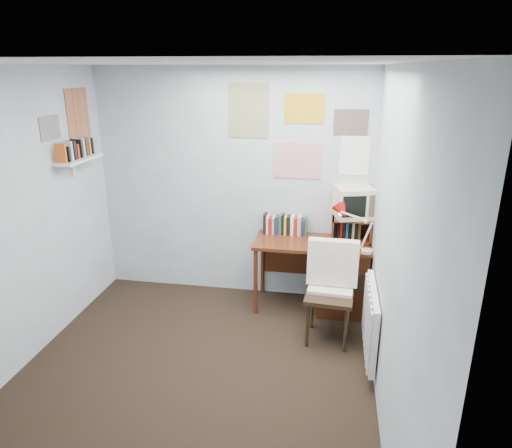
{
  "coord_description": "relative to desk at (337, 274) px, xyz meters",
  "views": [
    {
      "loc": [
        1.07,
        -2.98,
        2.47
      ],
      "look_at": [
        0.4,
        0.91,
        1.11
      ],
      "focal_mm": 32.0,
      "sensor_mm": 36.0,
      "label": 1
    }
  ],
  "objects": [
    {
      "name": "posters_left",
      "position": [
        -2.67,
        -0.38,
        1.59
      ],
      "size": [
        0.01,
        0.7,
        0.6
      ],
      "primitive_type": "cube",
      "color": "white",
      "rests_on": "left_wall"
    },
    {
      "name": "desk_chair",
      "position": [
        -0.07,
        -0.61,
        0.06
      ],
      "size": [
        0.51,
        0.49,
        0.93
      ],
      "primitive_type": "cube",
      "rotation": [
        0.0,
        0.0,
        -0.08
      ],
      "color": "black",
      "rests_on": "ground"
    },
    {
      "name": "ceiling",
      "position": [
        -1.17,
        -1.48,
        2.09
      ],
      "size": [
        3.0,
        3.5,
        0.02
      ],
      "primitive_type": "cube",
      "color": "white",
      "rests_on": "back_wall"
    },
    {
      "name": "wall_shelf",
      "position": [
        -2.57,
        -0.38,
        1.21
      ],
      "size": [
        0.2,
        0.62,
        0.24
      ],
      "primitive_type": "cube",
      "color": "white",
      "rests_on": "left_wall"
    },
    {
      "name": "tv_riser",
      "position": [
        0.12,
        0.11,
        0.48
      ],
      "size": [
        0.4,
        0.3,
        0.25
      ],
      "primitive_type": "cube",
      "color": "#502512",
      "rests_on": "desk"
    },
    {
      "name": "ground",
      "position": [
        -1.17,
        -1.48,
        -0.41
      ],
      "size": [
        3.5,
        3.5,
        0.0
      ],
      "primitive_type": "plane",
      "color": "black",
      "rests_on": "ground"
    },
    {
      "name": "crt_tv",
      "position": [
        0.12,
        0.13,
        0.78
      ],
      "size": [
        0.44,
        0.42,
        0.34
      ],
      "primitive_type": "cube",
      "rotation": [
        0.0,
        0.0,
        0.27
      ],
      "color": "beige",
      "rests_on": "tv_riser"
    },
    {
      "name": "desk_lamp",
      "position": [
        0.27,
        -0.22,
        0.56
      ],
      "size": [
        0.35,
        0.33,
        0.41
      ],
      "primitive_type": "cube",
      "rotation": [
        0.0,
        0.0,
        0.33
      ],
      "color": "red",
      "rests_on": "desk"
    },
    {
      "name": "back_wall",
      "position": [
        -1.17,
        0.27,
        0.84
      ],
      "size": [
        3.0,
        0.02,
        2.5
      ],
      "primitive_type": "cube",
      "color": "silver",
      "rests_on": "ground"
    },
    {
      "name": "radiator",
      "position": [
        0.29,
        -0.93,
        0.01
      ],
      "size": [
        0.09,
        0.8,
        0.6
      ],
      "primitive_type": "cube",
      "color": "white",
      "rests_on": "right_wall"
    },
    {
      "name": "right_wall",
      "position": [
        0.33,
        -1.48,
        0.84
      ],
      "size": [
        0.02,
        3.5,
        2.5
      ],
      "primitive_type": "cube",
      "color": "silver",
      "rests_on": "ground"
    },
    {
      "name": "book_row",
      "position": [
        -0.51,
        0.18,
        0.46
      ],
      "size": [
        0.6,
        0.14,
        0.22
      ],
      "primitive_type": "cube",
      "color": "#502512",
      "rests_on": "desk"
    },
    {
      "name": "posters_back",
      "position": [
        -0.47,
        0.26,
        1.44
      ],
      "size": [
        1.2,
        0.01,
        0.9
      ],
      "primitive_type": "cube",
      "color": "white",
      "rests_on": "back_wall"
    },
    {
      "name": "desk",
      "position": [
        0.0,
        0.0,
        0.0
      ],
      "size": [
        1.2,
        0.55,
        0.76
      ],
      "color": "#502512",
      "rests_on": "ground"
    }
  ]
}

